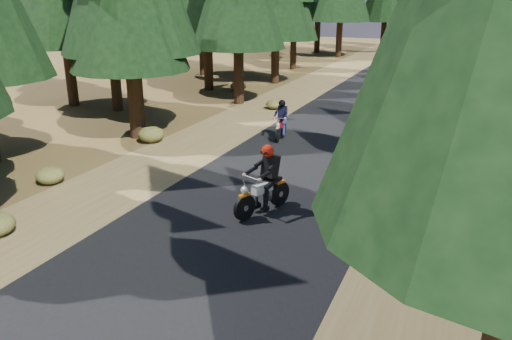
# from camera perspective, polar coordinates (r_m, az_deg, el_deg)

# --- Properties ---
(ground) EXTENTS (120.00, 120.00, 0.00)m
(ground) POSITION_cam_1_polar(r_m,az_deg,el_deg) (12.12, -2.84, -7.07)
(ground) COLOR #453518
(ground) RESTS_ON ground
(road) EXTENTS (6.00, 100.00, 0.01)m
(road) POSITION_cam_1_polar(r_m,az_deg,el_deg) (16.41, 4.87, 0.09)
(road) COLOR black
(road) RESTS_ON ground
(shoulder_l) EXTENTS (3.20, 100.00, 0.01)m
(shoulder_l) POSITION_cam_1_polar(r_m,az_deg,el_deg) (18.31, -8.89, 1.96)
(shoulder_l) COLOR brown
(shoulder_l) RESTS_ON ground
(shoulder_r) EXTENTS (3.20, 100.00, 0.01)m
(shoulder_r) POSITION_cam_1_polar(r_m,az_deg,el_deg) (15.67, 21.00, -2.12)
(shoulder_r) COLOR brown
(shoulder_r) RESTS_ON ground
(log_near) EXTENTS (4.27, 3.08, 0.32)m
(log_near) POSITION_cam_1_polar(r_m,az_deg,el_deg) (21.14, 27.03, 2.84)
(log_near) COLOR #4C4233
(log_near) RESTS_ON ground
(understory_shrubs) EXTENTS (16.21, 30.15, 0.70)m
(understory_shrubs) POSITION_cam_1_polar(r_m,az_deg,el_deg) (18.68, 8.82, 3.20)
(understory_shrubs) COLOR #474C1E
(understory_shrubs) RESTS_ON ground
(rider_lead) EXTENTS (1.29, 2.11, 1.81)m
(rider_lead) POSITION_cam_1_polar(r_m,az_deg,el_deg) (12.89, 0.77, -2.43)
(rider_lead) COLOR silver
(rider_lead) RESTS_ON road
(rider_follow) EXTENTS (0.74, 1.75, 1.52)m
(rider_follow) POSITION_cam_1_polar(r_m,az_deg,el_deg) (19.83, 2.87, 5.04)
(rider_follow) COLOR maroon
(rider_follow) RESTS_ON road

